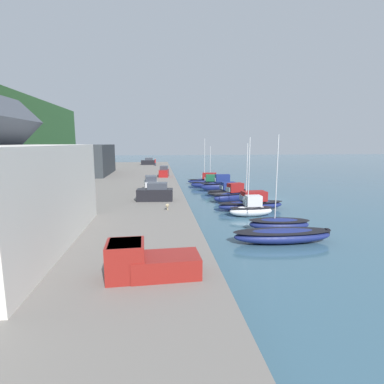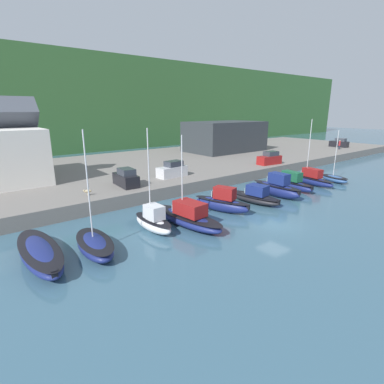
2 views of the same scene
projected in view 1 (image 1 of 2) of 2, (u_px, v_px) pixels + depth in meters
The scene contains 20 objects.
ground_plane at pixel (270, 199), 44.33m from camera, with size 320.00×320.00×0.00m, color #385B70.
quay_promenade at pixel (67, 198), 41.05m from camera, with size 130.32×31.67×1.50m.
yacht_club_building at pixel (85, 160), 64.54m from camera, with size 16.68×10.38×6.37m.
moored_boat_0 at pixel (283, 235), 25.13m from camera, with size 2.55×8.51×1.19m.
moored_boat_1 at pixel (279, 224), 28.70m from camera, with size 2.91×6.02×9.08m.
moored_boat_2 at pixel (251, 209), 34.10m from camera, with size 1.81×5.11×8.93m.
moored_boat_3 at pixel (251, 203), 37.24m from camera, with size 3.13×8.69×8.26m.
moored_boat_4 at pixel (234, 195), 42.32m from camera, with size 3.56×6.54×2.68m.
moored_boat_5 at pixel (227, 191), 47.34m from camera, with size 2.92×6.66×2.16m.
moored_boat_6 at pixel (221, 185), 51.33m from camera, with size 2.06×6.96×2.96m.
moored_boat_7 at pixel (211, 183), 55.36m from camera, with size 2.33×7.65×2.50m.
moored_boat_8 at pixel (208, 180), 60.06m from camera, with size 2.95×8.19×9.11m.
moored_boat_9 at pixel (212, 179), 64.40m from camera, with size 3.12×4.78×7.54m.
parked_car_0 at pixel (164, 172), 60.84m from camera, with size 4.36×2.20×2.16m.
parked_car_1 at pixel (151, 185), 42.58m from camera, with size 4.34×2.15×2.16m.
parked_car_2 at pixel (148, 162), 92.77m from camera, with size 2.13×4.33×2.16m.
parked_car_3 at pixel (155, 193), 35.53m from camera, with size 2.10×4.32×2.16m.
pickup_truck_0 at pixel (145, 262), 15.33m from camera, with size 2.18×4.81×1.90m.
person_on_quay at pixel (155, 162), 88.47m from camera, with size 0.40×0.40×2.14m.
dog_on_quay at pixel (167, 206), 30.66m from camera, with size 0.88×0.49×0.68m.
Camera 1 is at (-42.00, 16.28, 8.35)m, focal length 28.00 mm.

